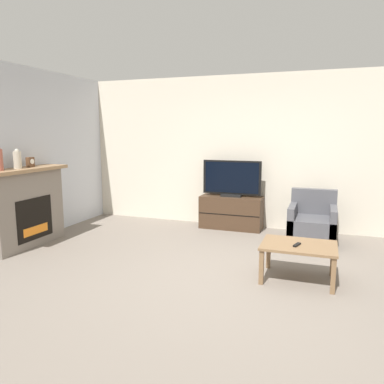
{
  "coord_description": "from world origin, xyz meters",
  "views": [
    {
      "loc": [
        1.05,
        -3.93,
        1.7
      ],
      "look_at": [
        -0.74,
        1.07,
        0.85
      ],
      "focal_mm": 35.0,
      "sensor_mm": 36.0,
      "label": 1
    }
  ],
  "objects_px": {
    "tv_stand": "(231,212)",
    "tv": "(232,180)",
    "armchair": "(312,225)",
    "coffee_table": "(299,249)",
    "remote": "(297,245)",
    "mantel_vase_centre_left": "(17,159)",
    "fireplace": "(25,207)",
    "mantel_clock": "(30,162)"
  },
  "relations": [
    {
      "from": "mantel_vase_centre_left",
      "to": "mantel_clock",
      "type": "xyz_separation_m",
      "value": [
        0.0,
        0.25,
        -0.06
      ]
    },
    {
      "from": "fireplace",
      "to": "armchair",
      "type": "height_order",
      "value": "fireplace"
    },
    {
      "from": "armchair",
      "to": "coffee_table",
      "type": "distance_m",
      "value": 1.65
    },
    {
      "from": "tv",
      "to": "coffee_table",
      "type": "relative_size",
      "value": 1.24
    },
    {
      "from": "fireplace",
      "to": "remote",
      "type": "distance_m",
      "value": 3.94
    },
    {
      "from": "mantel_clock",
      "to": "fireplace",
      "type": "bearing_deg",
      "value": -97.17
    },
    {
      "from": "fireplace",
      "to": "mantel_clock",
      "type": "height_order",
      "value": "mantel_clock"
    },
    {
      "from": "tv",
      "to": "remote",
      "type": "distance_m",
      "value": 2.5
    },
    {
      "from": "remote",
      "to": "mantel_vase_centre_left",
      "type": "bearing_deg",
      "value": -161.95
    },
    {
      "from": "tv_stand",
      "to": "coffee_table",
      "type": "bearing_deg",
      "value": -57.55
    },
    {
      "from": "coffee_table",
      "to": "remote",
      "type": "height_order",
      "value": "remote"
    },
    {
      "from": "mantel_vase_centre_left",
      "to": "coffee_table",
      "type": "relative_size",
      "value": 0.34
    },
    {
      "from": "tv",
      "to": "tv_stand",
      "type": "bearing_deg",
      "value": 90.0
    },
    {
      "from": "tv",
      "to": "remote",
      "type": "xyz_separation_m",
      "value": [
        1.28,
        -2.1,
        -0.44
      ]
    },
    {
      "from": "coffee_table",
      "to": "tv_stand",
      "type": "bearing_deg",
      "value": 122.45
    },
    {
      "from": "fireplace",
      "to": "remote",
      "type": "bearing_deg",
      "value": -0.8
    },
    {
      "from": "mantel_vase_centre_left",
      "to": "armchair",
      "type": "xyz_separation_m",
      "value": [
        4.03,
        1.76,
        -1.05
      ]
    },
    {
      "from": "tv",
      "to": "remote",
      "type": "bearing_deg",
      "value": -58.64
    },
    {
      "from": "remote",
      "to": "armchair",
      "type": "bearing_deg",
      "value": 103.64
    },
    {
      "from": "mantel_vase_centre_left",
      "to": "tv_stand",
      "type": "relative_size",
      "value": 0.26
    },
    {
      "from": "tv_stand",
      "to": "tv",
      "type": "bearing_deg",
      "value": -90.0
    },
    {
      "from": "fireplace",
      "to": "remote",
      "type": "height_order",
      "value": "fireplace"
    },
    {
      "from": "mantel_vase_centre_left",
      "to": "tv_stand",
      "type": "height_order",
      "value": "mantel_vase_centre_left"
    },
    {
      "from": "coffee_table",
      "to": "fireplace",
      "type": "bearing_deg",
      "value": -179.92
    },
    {
      "from": "tv_stand",
      "to": "mantel_vase_centre_left",
      "type": "bearing_deg",
      "value": -140.73
    },
    {
      "from": "mantel_clock",
      "to": "tv",
      "type": "distance_m",
      "value": 3.28
    },
    {
      "from": "tv_stand",
      "to": "coffee_table",
      "type": "xyz_separation_m",
      "value": [
        1.3,
        -2.04,
        0.08
      ]
    },
    {
      "from": "tv",
      "to": "armchair",
      "type": "distance_m",
      "value": 1.57
    },
    {
      "from": "fireplace",
      "to": "armchair",
      "type": "distance_m",
      "value": 4.38
    },
    {
      "from": "fireplace",
      "to": "armchair",
      "type": "xyz_separation_m",
      "value": [
        4.05,
        1.65,
        -0.33
      ]
    },
    {
      "from": "tv_stand",
      "to": "remote",
      "type": "height_order",
      "value": "tv_stand"
    },
    {
      "from": "mantel_vase_centre_left",
      "to": "coffee_table",
      "type": "height_order",
      "value": "mantel_vase_centre_left"
    },
    {
      "from": "mantel_vase_centre_left",
      "to": "tv_stand",
      "type": "bearing_deg",
      "value": 39.27
    },
    {
      "from": "armchair",
      "to": "remote",
      "type": "relative_size",
      "value": 5.17
    },
    {
      "from": "tv_stand",
      "to": "armchair",
      "type": "height_order",
      "value": "armchair"
    },
    {
      "from": "armchair",
      "to": "coffee_table",
      "type": "relative_size",
      "value": 0.96
    },
    {
      "from": "fireplace",
      "to": "tv_stand",
      "type": "height_order",
      "value": "fireplace"
    },
    {
      "from": "mantel_vase_centre_left",
      "to": "armchair",
      "type": "distance_m",
      "value": 4.52
    },
    {
      "from": "coffee_table",
      "to": "remote",
      "type": "relative_size",
      "value": 5.41
    },
    {
      "from": "mantel_clock",
      "to": "mantel_vase_centre_left",
      "type": "bearing_deg",
      "value": -90.18
    },
    {
      "from": "mantel_vase_centre_left",
      "to": "remote",
      "type": "bearing_deg",
      "value": 0.73
    },
    {
      "from": "mantel_clock",
      "to": "coffee_table",
      "type": "bearing_deg",
      "value": -1.96
    }
  ]
}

